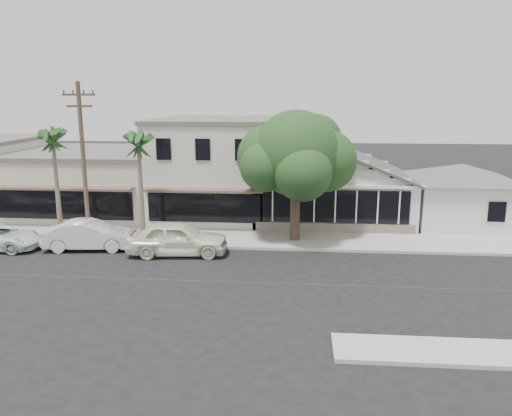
# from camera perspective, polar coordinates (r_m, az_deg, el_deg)

# --- Properties ---
(ground) EXTENTS (140.00, 140.00, 0.00)m
(ground) POSITION_cam_1_polar(r_m,az_deg,el_deg) (22.81, -2.38, -8.47)
(ground) COLOR black
(ground) RESTS_ON ground
(sidewalk_north) EXTENTS (90.00, 3.50, 0.15)m
(sidewalk_north) POSITION_cam_1_polar(r_m,az_deg,el_deg) (30.94, -15.64, -3.08)
(sidewalk_north) COLOR #9E9991
(sidewalk_north) RESTS_ON ground
(corner_shop) EXTENTS (10.40, 8.60, 5.10)m
(corner_shop) POSITION_cam_1_polar(r_m,az_deg,el_deg) (34.11, 8.63, 3.06)
(corner_shop) COLOR silver
(corner_shop) RESTS_ON ground
(side_cottage) EXTENTS (6.00, 6.00, 3.00)m
(side_cottage) POSITION_cam_1_polar(r_m,az_deg,el_deg) (34.88, 22.23, 0.60)
(side_cottage) COLOR silver
(side_cottage) RESTS_ON ground
(row_building_near) EXTENTS (8.00, 10.00, 6.50)m
(row_building_near) POSITION_cam_1_polar(r_m,az_deg,el_deg) (35.42, -4.50, 4.56)
(row_building_near) COLOR beige
(row_building_near) RESTS_ON ground
(row_building_midnear) EXTENTS (10.00, 10.00, 4.20)m
(row_building_midnear) POSITION_cam_1_polar(r_m,az_deg,el_deg) (38.11, -17.96, 2.80)
(row_building_midnear) COLOR beige
(row_building_midnear) RESTS_ON ground
(utility_pole) EXTENTS (1.80, 0.24, 9.00)m
(utility_pole) POSITION_cam_1_polar(r_m,az_deg,el_deg) (29.01, -19.12, 5.17)
(utility_pole) COLOR brown
(utility_pole) RESTS_ON ground
(car_0) EXTENTS (5.46, 2.63, 1.80)m
(car_0) POSITION_cam_1_polar(r_m,az_deg,el_deg) (26.69, -8.99, -3.42)
(car_0) COLOR silver
(car_0) RESTS_ON ground
(car_1) EXTENTS (5.04, 2.23, 1.61)m
(car_1) POSITION_cam_1_polar(r_m,az_deg,el_deg) (28.76, -18.47, -2.95)
(car_1) COLOR silver
(car_1) RESTS_ON ground
(shade_tree) EXTENTS (6.79, 6.14, 7.53)m
(shade_tree) POSITION_cam_1_polar(r_m,az_deg,el_deg) (28.15, 4.48, 5.97)
(shade_tree) COLOR #4C392E
(shade_tree) RESTS_ON ground
(palm_east) EXTENTS (2.99, 2.99, 6.64)m
(palm_east) POSITION_cam_1_polar(r_m,az_deg,el_deg) (28.89, -13.28, 7.20)
(palm_east) COLOR #726651
(palm_east) RESTS_ON ground
(palm_mid) EXTENTS (2.58, 2.58, 6.83)m
(palm_mid) POSITION_cam_1_polar(r_m,az_deg,el_deg) (30.39, -22.20, 7.24)
(palm_mid) COLOR #726651
(palm_mid) RESTS_ON ground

